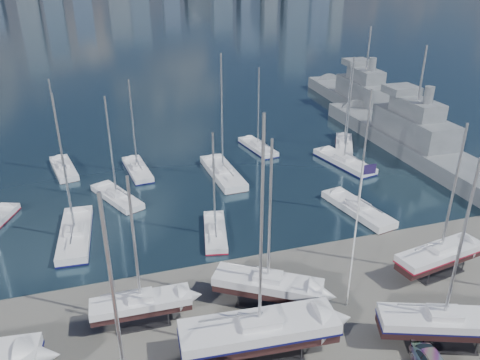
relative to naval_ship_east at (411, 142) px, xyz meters
name	(u,v)px	position (x,y,z in m)	size (l,w,h in m)	color
ground	(275,325)	(-34.54, -30.34, -1.66)	(1400.00, 1400.00, 0.00)	#605E59
water	(105,11)	(-34.54, 279.66, -1.81)	(1400.00, 600.00, 0.40)	#1A2D3D
sailboat_cradle_2	(141,304)	(-44.81, -26.91, 0.27)	(8.05, 2.48, 13.26)	#2D2D33
sailboat_cradle_3	(259,331)	(-36.85, -32.97, 0.56)	(12.05, 4.21, 18.89)	#2D2D33
sailboat_cradle_4	(268,285)	(-34.24, -27.75, 0.37)	(9.21, 7.23, 15.23)	#2D2D33
sailboat_cradle_5	(443,323)	(-23.13, -36.06, 0.38)	(9.94, 5.87, 15.57)	#2D2D33
sailboat_cradle_6	(440,255)	(-17.16, -28.24, 0.35)	(9.49, 4.04, 14.94)	#2D2D33
sailboat_moored_2	(64,169)	(-51.98, 7.90, -1.34)	(4.31, 9.49, 13.85)	black
sailboat_moored_3	(76,236)	(-50.20, -11.54, -1.35)	(3.81, 11.32, 16.66)	black
sailboat_moored_4	(117,198)	(-45.36, -3.55, -1.34)	(6.17, 9.42, 13.88)	black
sailboat_moored_5	(138,170)	(-41.99, 4.42, -1.36)	(3.66, 9.50, 13.85)	black
sailboat_moored_6	(215,232)	(-35.68, -15.28, -1.35)	(3.95, 8.54, 12.32)	black
sailboat_moored_7	(223,174)	(-30.77, -0.55, -1.34)	(3.86, 11.83, 17.64)	black
sailboat_moored_8	(258,148)	(-22.69, 7.91, -1.36)	(4.02, 9.42, 13.63)	black
sailboat_moored_9	(357,210)	(-18.26, -15.39, -1.34)	(4.72, 10.67, 15.58)	black
sailboat_moored_10	(344,163)	(-12.60, -1.76, -1.35)	(5.23, 11.34, 16.36)	black
sailboat_moored_11	(344,145)	(-9.00, 4.85, -1.36)	(6.63, 9.34, 13.77)	black
naval_ship_east	(411,142)	(0.00, 0.00, 0.00)	(7.30, 43.27, 17.89)	slate
naval_ship_west	(362,102)	(4.92, 22.85, 0.00)	(9.84, 43.38, 17.87)	slate
flagpole	(357,227)	(-27.58, -29.92, 6.16)	(1.18, 0.12, 13.42)	white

